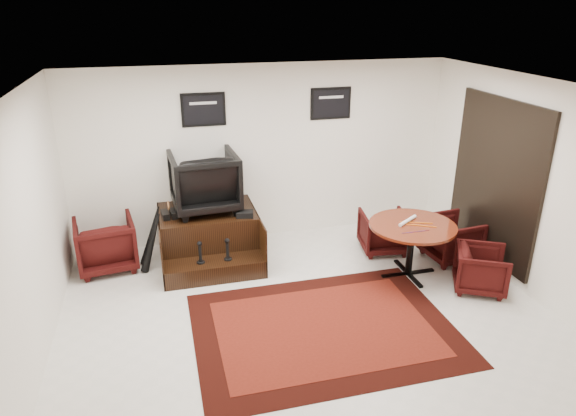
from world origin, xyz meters
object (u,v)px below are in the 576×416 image
(meeting_table, at_px, (412,231))
(table_chair_corner, at_px, (481,267))
(armchair_side, at_px, (105,242))
(table_chair_back, at_px, (384,230))
(shine_chair, at_px, (204,179))
(shine_podium, at_px, (209,237))
(table_chair_window, at_px, (451,236))

(meeting_table, bearing_deg, table_chair_corner, -39.52)
(armchair_side, xyz_separation_m, table_chair_back, (4.14, -0.50, -0.07))
(shine_chair, relative_size, table_chair_back, 1.39)
(shine_podium, bearing_deg, table_chair_window, -14.93)
(meeting_table, distance_m, table_chair_back, 0.88)
(shine_podium, height_order, table_chair_window, shine_podium)
(table_chair_back, bearing_deg, shine_chair, -3.37)
(shine_chair, height_order, table_chair_corner, shine_chair)
(shine_podium, relative_size, shine_chair, 1.51)
(shine_chair, relative_size, table_chair_corner, 1.47)
(shine_chair, height_order, meeting_table, shine_chair)
(meeting_table, height_order, table_chair_window, meeting_table)
(table_chair_window, height_order, table_chair_corner, table_chair_window)
(shine_podium, height_order, meeting_table, meeting_table)
(meeting_table, xyz_separation_m, table_chair_back, (-0.04, 0.81, -0.34))
(table_chair_back, bearing_deg, meeting_table, 101.59)
(shine_podium, distance_m, meeting_table, 2.99)
(meeting_table, distance_m, table_chair_window, 0.95)
(shine_podium, bearing_deg, table_chair_back, -9.25)
(shine_chair, height_order, table_chair_back, shine_chair)
(table_chair_window, bearing_deg, meeting_table, 104.53)
(meeting_table, bearing_deg, shine_podium, 155.24)
(shine_chair, height_order, table_chair_window, shine_chair)
(meeting_table, distance_m, table_chair_corner, 1.03)
(shine_podium, height_order, table_chair_back, shine_podium)
(shine_podium, distance_m, armchair_side, 1.49)
(meeting_table, height_order, table_chair_back, meeting_table)
(table_chair_back, xyz_separation_m, table_chair_window, (0.87, -0.51, 0.02))
(meeting_table, height_order, table_chair_corner, meeting_table)
(armchair_side, bearing_deg, shine_chair, 175.22)
(shine_podium, xyz_separation_m, table_chair_corner, (3.43, -1.85, -0.01))
(armchair_side, height_order, meeting_table, armchair_side)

